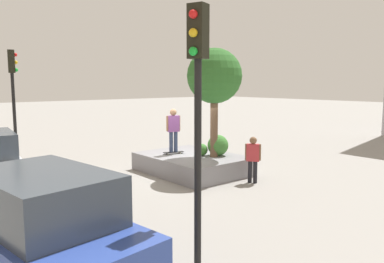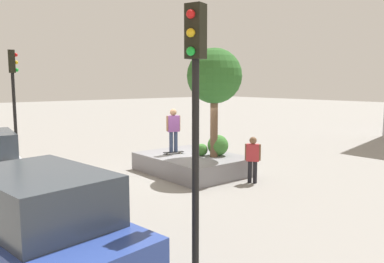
{
  "view_description": "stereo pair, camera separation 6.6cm",
  "coord_description": "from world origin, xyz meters",
  "px_view_note": "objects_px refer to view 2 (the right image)",
  "views": [
    {
      "loc": [
        -11.27,
        8.92,
        3.41
      ],
      "look_at": [
        -0.23,
        -0.28,
        1.58
      ],
      "focal_mm": 36.03,
      "sensor_mm": 36.0,
      "label": 1
    },
    {
      "loc": [
        -11.32,
        8.87,
        3.41
      ],
      "look_at": [
        -0.23,
        -0.28,
        1.58
      ],
      "focal_mm": 36.03,
      "sensor_mm": 36.0,
      "label": 2
    }
  ],
  "objects_px": {
    "plaza_tree": "(214,77)",
    "skateboarder": "(173,127)",
    "sedan_parked": "(37,231)",
    "pedestrian_crossing": "(253,156)",
    "planter_ledge": "(192,164)",
    "skateboard": "(174,152)",
    "traffic_light_corner": "(14,90)",
    "traffic_light_median": "(195,99)"
  },
  "relations": [
    {
      "from": "plaza_tree",
      "to": "pedestrian_crossing",
      "type": "distance_m",
      "value": 3.2
    },
    {
      "from": "sedan_parked",
      "to": "plaza_tree",
      "type": "bearing_deg",
      "value": -61.73
    },
    {
      "from": "planter_ledge",
      "to": "traffic_light_corner",
      "type": "bearing_deg",
      "value": 48.43
    },
    {
      "from": "traffic_light_corner",
      "to": "traffic_light_median",
      "type": "xyz_separation_m",
      "value": [
        -10.82,
        0.12,
        0.01
      ]
    },
    {
      "from": "plaza_tree",
      "to": "sedan_parked",
      "type": "height_order",
      "value": "plaza_tree"
    },
    {
      "from": "skateboard",
      "to": "sedan_parked",
      "type": "height_order",
      "value": "sedan_parked"
    },
    {
      "from": "sedan_parked",
      "to": "skateboard",
      "type": "bearing_deg",
      "value": -51.15
    },
    {
      "from": "sedan_parked",
      "to": "pedestrian_crossing",
      "type": "distance_m",
      "value": 8.28
    },
    {
      "from": "traffic_light_median",
      "to": "skateboard",
      "type": "bearing_deg",
      "value": -34.33
    },
    {
      "from": "sedan_parked",
      "to": "traffic_light_corner",
      "type": "height_order",
      "value": "traffic_light_corner"
    },
    {
      "from": "traffic_light_corner",
      "to": "pedestrian_crossing",
      "type": "relative_size",
      "value": 2.9
    },
    {
      "from": "sedan_parked",
      "to": "traffic_light_median",
      "type": "relative_size",
      "value": 0.99
    },
    {
      "from": "plaza_tree",
      "to": "traffic_light_corner",
      "type": "height_order",
      "value": "plaza_tree"
    },
    {
      "from": "skateboard",
      "to": "pedestrian_crossing",
      "type": "distance_m",
      "value": 3.3
    },
    {
      "from": "plaza_tree",
      "to": "skateboarder",
      "type": "height_order",
      "value": "plaza_tree"
    },
    {
      "from": "sedan_parked",
      "to": "pedestrian_crossing",
      "type": "height_order",
      "value": "sedan_parked"
    },
    {
      "from": "planter_ledge",
      "to": "plaza_tree",
      "type": "bearing_deg",
      "value": -151.74
    },
    {
      "from": "plaza_tree",
      "to": "traffic_light_corner",
      "type": "distance_m",
      "value": 7.59
    },
    {
      "from": "planter_ledge",
      "to": "pedestrian_crossing",
      "type": "xyz_separation_m",
      "value": [
        -2.49,
        -0.62,
        0.58
      ]
    },
    {
      "from": "planter_ledge",
      "to": "pedestrian_crossing",
      "type": "distance_m",
      "value": 2.63
    },
    {
      "from": "planter_ledge",
      "to": "traffic_light_corner",
      "type": "relative_size",
      "value": 0.85
    },
    {
      "from": "skateboarder",
      "to": "traffic_light_median",
      "type": "relative_size",
      "value": 0.36
    },
    {
      "from": "plaza_tree",
      "to": "skateboard",
      "type": "xyz_separation_m",
      "value": [
        1.41,
        0.81,
        -2.88
      ]
    },
    {
      "from": "skateboarder",
      "to": "planter_ledge",
      "type": "bearing_deg",
      "value": -148.39
    },
    {
      "from": "traffic_light_corner",
      "to": "sedan_parked",
      "type": "bearing_deg",
      "value": 166.55
    },
    {
      "from": "skateboarder",
      "to": "traffic_light_median",
      "type": "distance_m",
      "value": 8.58
    },
    {
      "from": "planter_ledge",
      "to": "plaza_tree",
      "type": "distance_m",
      "value": 3.39
    },
    {
      "from": "skateboarder",
      "to": "traffic_light_median",
      "type": "xyz_separation_m",
      "value": [
        -6.98,
        4.77,
        1.44
      ]
    },
    {
      "from": "planter_ledge",
      "to": "pedestrian_crossing",
      "type": "bearing_deg",
      "value": -165.98
    },
    {
      "from": "skateboarder",
      "to": "skateboard",
      "type": "bearing_deg",
      "value": 20.56
    },
    {
      "from": "sedan_parked",
      "to": "traffic_light_median",
      "type": "distance_m",
      "value": 3.32
    },
    {
      "from": "skateboarder",
      "to": "traffic_light_corner",
      "type": "bearing_deg",
      "value": 50.51
    },
    {
      "from": "planter_ledge",
      "to": "skateboard",
      "type": "height_order",
      "value": "skateboard"
    },
    {
      "from": "plaza_tree",
      "to": "traffic_light_corner",
      "type": "relative_size",
      "value": 0.86
    },
    {
      "from": "skateboarder",
      "to": "pedestrian_crossing",
      "type": "xyz_separation_m",
      "value": [
        -3.13,
        -1.02,
        -0.79
      ]
    },
    {
      "from": "skateboarder",
      "to": "sedan_parked",
      "type": "distance_m",
      "value": 8.88
    },
    {
      "from": "traffic_light_corner",
      "to": "skateboard",
      "type": "bearing_deg",
      "value": -129.49
    },
    {
      "from": "plaza_tree",
      "to": "traffic_light_median",
      "type": "distance_m",
      "value": 7.9
    },
    {
      "from": "skateboarder",
      "to": "sedan_parked",
      "type": "relative_size",
      "value": 0.36
    },
    {
      "from": "skateboarder",
      "to": "plaza_tree",
      "type": "bearing_deg",
      "value": -150.19
    },
    {
      "from": "plaza_tree",
      "to": "pedestrian_crossing",
      "type": "height_order",
      "value": "plaza_tree"
    },
    {
      "from": "skateboard",
      "to": "pedestrian_crossing",
      "type": "xyz_separation_m",
      "value": [
        -3.13,
        -1.02,
        0.18
      ]
    }
  ]
}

